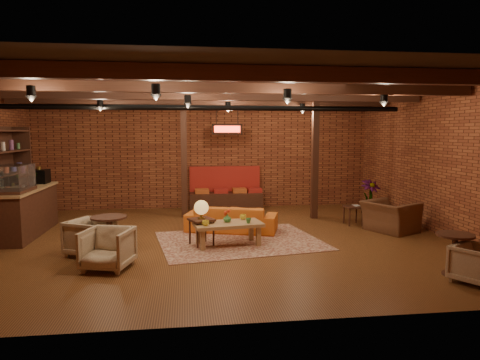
{
  "coord_description": "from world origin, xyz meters",
  "views": [
    {
      "loc": [
        -0.56,
        -8.82,
        2.27
      ],
      "look_at": [
        0.59,
        0.2,
        1.25
      ],
      "focal_mm": 32.0,
      "sensor_mm": 36.0,
      "label": 1
    }
  ],
  "objects": [
    {
      "name": "floor",
      "position": [
        0.0,
        0.0,
        0.0
      ],
      "size": [
        10.0,
        10.0,
        0.0
      ],
      "primitive_type": "plane",
      "color": "#3E220F",
      "rests_on": "ground"
    },
    {
      "name": "ceiling",
      "position": [
        0.0,
        0.0,
        3.2
      ],
      "size": [
        10.0,
        8.0,
        0.02
      ],
      "primitive_type": "cube",
      "color": "black",
      "rests_on": "wall_back"
    },
    {
      "name": "wall_back",
      "position": [
        0.0,
        4.0,
        1.6
      ],
      "size": [
        10.0,
        0.02,
        3.2
      ],
      "primitive_type": "cube",
      "color": "brown",
      "rests_on": "ground"
    },
    {
      "name": "wall_front",
      "position": [
        0.0,
        -4.0,
        1.6
      ],
      "size": [
        10.0,
        0.02,
        3.2
      ],
      "primitive_type": "cube",
      "color": "brown",
      "rests_on": "ground"
    },
    {
      "name": "wall_right",
      "position": [
        5.0,
        0.0,
        1.6
      ],
      "size": [
        0.02,
        8.0,
        3.2
      ],
      "primitive_type": "cube",
      "color": "brown",
      "rests_on": "ground"
    },
    {
      "name": "ceiling_beams",
      "position": [
        0.0,
        0.0,
        3.08
      ],
      "size": [
        9.8,
        6.4,
        0.22
      ],
      "primitive_type": null,
      "color": "black",
      "rests_on": "ceiling"
    },
    {
      "name": "ceiling_pipe",
      "position": [
        0.0,
        1.6,
        2.85
      ],
      "size": [
        9.6,
        0.12,
        0.12
      ],
      "primitive_type": "cylinder",
      "rotation": [
        0.0,
        1.57,
        0.0
      ],
      "color": "black",
      "rests_on": "ceiling"
    },
    {
      "name": "post_left",
      "position": [
        -0.6,
        2.6,
        1.6
      ],
      "size": [
        0.16,
        0.16,
        3.2
      ],
      "primitive_type": "cube",
      "color": "black",
      "rests_on": "ground"
    },
    {
      "name": "post_right",
      "position": [
        2.8,
        2.0,
        1.6
      ],
      "size": [
        0.16,
        0.16,
        3.2
      ],
      "primitive_type": "cube",
      "color": "black",
      "rests_on": "ground"
    },
    {
      "name": "service_counter",
      "position": [
        -4.1,
        1.0,
        0.8
      ],
      "size": [
        0.8,
        2.5,
        1.6
      ],
      "primitive_type": null,
      "color": "black",
      "rests_on": "ground"
    },
    {
      "name": "plant_counter",
      "position": [
        -4.0,
        1.2,
        1.22
      ],
      "size": [
        0.35,
        0.39,
        0.3
      ],
      "primitive_type": "imported",
      "color": "#337F33",
      "rests_on": "service_counter"
    },
    {
      "name": "shelving_hutch",
      "position": [
        -4.5,
        1.1,
        1.2
      ],
      "size": [
        0.52,
        2.0,
        2.4
      ],
      "primitive_type": null,
      "color": "black",
      "rests_on": "ground"
    },
    {
      "name": "banquette",
      "position": [
        0.6,
        3.55,
        0.5
      ],
      "size": [
        2.1,
        0.7,
        1.0
      ],
      "primitive_type": null,
      "color": "#A1211A",
      "rests_on": "ground"
    },
    {
      "name": "service_sign",
      "position": [
        0.6,
        3.1,
        2.35
      ],
      "size": [
        0.86,
        0.06,
        0.3
      ],
      "primitive_type": "cube",
      "color": "red",
      "rests_on": "ceiling"
    },
    {
      "name": "ceiling_spotlights",
      "position": [
        0.0,
        0.0,
        2.86
      ],
      "size": [
        6.4,
        4.4,
        0.28
      ],
      "primitive_type": null,
      "color": "black",
      "rests_on": "ceiling"
    },
    {
      "name": "rug",
      "position": [
        0.54,
        -0.14,
        0.01
      ],
      "size": [
        3.63,
        2.99,
        0.01
      ],
      "primitive_type": "cube",
      "rotation": [
        0.0,
        0.0,
        0.16
      ],
      "color": "maroon",
      "rests_on": "floor"
    },
    {
      "name": "sofa",
      "position": [
        0.47,
        0.76,
        0.3
      ],
      "size": [
        2.2,
        1.39,
        0.6
      ],
      "primitive_type": "imported",
      "rotation": [
        0.0,
        0.0,
        2.83
      ],
      "color": "#C85E1B",
      "rests_on": "floor"
    },
    {
      "name": "coffee_table",
      "position": [
        0.25,
        -0.45,
        0.41
      ],
      "size": [
        1.44,
        0.87,
        0.72
      ],
      "rotation": [
        0.0,
        0.0,
        0.16
      ],
      "color": "#A1774B",
      "rests_on": "floor"
    },
    {
      "name": "side_table_lamp",
      "position": [
        -0.26,
        -0.37,
        0.7
      ],
      "size": [
        0.58,
        0.58,
        0.92
      ],
      "rotation": [
        0.0,
        0.0,
        0.42
      ],
      "color": "black",
      "rests_on": "floor"
    },
    {
      "name": "round_table_left",
      "position": [
        -2.01,
        -0.68,
        0.47
      ],
      "size": [
        0.67,
        0.67,
        0.7
      ],
      "color": "black",
      "rests_on": "floor"
    },
    {
      "name": "armchair_a",
      "position": [
        -2.32,
        -0.81,
        0.37
      ],
      "size": [
        0.94,
        0.96,
        0.75
      ],
      "primitive_type": "imported",
      "rotation": [
        0.0,
        0.0,
        1.09
      ],
      "color": "beige",
      "rests_on": "floor"
    },
    {
      "name": "armchair_b",
      "position": [
        -1.87,
        -1.68,
        0.38
      ],
      "size": [
        0.89,
        0.86,
        0.76
      ],
      "primitive_type": "imported",
      "rotation": [
        0.0,
        0.0,
        -0.27
      ],
      "color": "beige",
      "rests_on": "floor"
    },
    {
      "name": "armchair_right",
      "position": [
        4.07,
        0.28,
        0.47
      ],
      "size": [
        1.09,
        1.26,
        0.93
      ],
      "primitive_type": "imported",
      "rotation": [
        0.0,
        0.0,
        2.02
      ],
      "color": "brown",
      "rests_on": "floor"
    },
    {
      "name": "side_table_book",
      "position": [
        3.51,
        1.09,
        0.43
      ],
      "size": [
        0.44,
        0.44,
        0.48
      ],
      "rotation": [
        0.0,
        0.0,
        0.06
      ],
      "color": "black",
      "rests_on": "floor"
    },
    {
      "name": "round_table_right",
      "position": [
        3.65,
        -2.7,
        0.45
      ],
      "size": [
        0.57,
        0.57,
        0.67
      ],
      "color": "black",
      "rests_on": "floor"
    },
    {
      "name": "armchair_far",
      "position": [
        3.77,
        -3.08,
        0.32
      ],
      "size": [
        0.84,
        0.83,
        0.64
      ],
      "primitive_type": "imported",
      "rotation": [
        0.0,
        0.0,
        0.55
      ],
      "color": "beige",
      "rests_on": "floor"
    },
    {
      "name": "plant_tall",
      "position": [
        4.38,
        2.07,
        1.48
      ],
      "size": [
        2.02,
        2.02,
        2.95
      ],
      "primitive_type": "imported",
      "rotation": [
        0.0,
        0.0,
        0.26
      ],
      "color": "#4C7F4C",
      "rests_on": "floor"
    }
  ]
}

